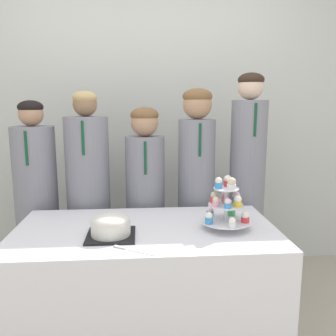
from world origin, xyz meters
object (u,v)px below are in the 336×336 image
(student_2, at_px, (146,210))
(student_4, at_px, (246,192))
(round_cake, at_px, (111,225))
(student_0, at_px, (38,212))
(student_1, at_px, (89,207))
(cupcake_stand, at_px, (226,204))
(student_3, at_px, (196,198))
(cake_knife, at_px, (127,249))

(student_2, height_order, student_4, student_4)
(round_cake, distance_m, student_0, 0.89)
(student_4, bearing_deg, student_1, 180.00)
(student_1, height_order, student_4, student_4)
(cupcake_stand, xyz_separation_m, student_0, (-1.18, 0.61, -0.20))
(cupcake_stand, bearing_deg, student_1, 143.61)
(cupcake_stand, relative_size, student_1, 0.20)
(cupcake_stand, relative_size, student_2, 0.21)
(round_cake, relative_size, cupcake_stand, 0.84)
(cupcake_stand, distance_m, student_3, 0.63)
(student_1, distance_m, student_4, 1.13)
(round_cake, height_order, student_3, student_3)
(round_cake, bearing_deg, student_3, 50.74)
(student_3, bearing_deg, round_cake, -129.26)
(round_cake, height_order, student_1, student_1)
(student_1, height_order, student_2, student_1)
(student_2, bearing_deg, student_4, 0.00)
(student_4, bearing_deg, cupcake_stand, -116.25)
(round_cake, relative_size, student_3, 0.16)
(student_0, xyz_separation_m, student_3, (1.11, -0.00, 0.07))
(cake_knife, distance_m, student_1, 0.90)
(round_cake, bearing_deg, student_1, 106.97)
(cake_knife, bearing_deg, cupcake_stand, 57.00)
(student_1, bearing_deg, student_3, -0.00)
(student_3, xyz_separation_m, student_4, (0.37, 0.00, 0.04))
(cake_knife, bearing_deg, student_2, 115.61)
(student_0, distance_m, student_3, 1.12)
(student_0, height_order, student_1, student_1)
(cupcake_stand, distance_m, student_0, 1.35)
(student_0, xyz_separation_m, student_4, (1.48, 0.00, 0.11))
(student_2, relative_size, student_4, 0.86)
(student_0, relative_size, student_3, 0.95)
(student_2, xyz_separation_m, student_4, (0.73, 0.00, 0.12))
(cake_knife, height_order, student_4, student_4)
(student_0, bearing_deg, student_2, -0.00)
(cake_knife, xyz_separation_m, student_3, (0.46, 0.85, 0.01))
(student_1, relative_size, student_3, 0.99)
(student_0, height_order, student_4, student_4)
(student_0, height_order, student_3, student_3)
(cake_knife, bearing_deg, round_cake, 149.32)
(cake_knife, relative_size, student_0, 0.14)
(cake_knife, height_order, student_2, student_2)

